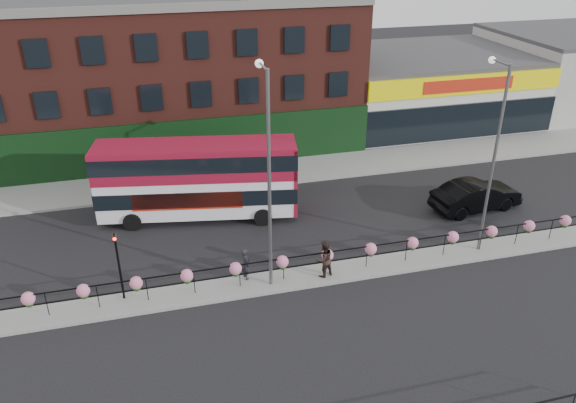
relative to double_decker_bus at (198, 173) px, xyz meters
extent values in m
plane|color=black|center=(3.87, -7.21, -2.64)|extent=(120.00, 120.00, 0.00)
cube|color=gray|center=(3.87, 4.79, -2.56)|extent=(60.00, 4.00, 0.15)
cube|color=gray|center=(3.87, -7.21, -2.56)|extent=(60.00, 1.60, 0.15)
cube|color=maroon|center=(-0.13, 12.79, 2.36)|extent=(25.00, 12.00, 10.00)
cube|color=black|center=(-0.13, 6.71, -0.94)|extent=(25.00, 0.25, 3.40)
cube|color=silver|center=(19.87, 12.79, -0.14)|extent=(15.00, 12.00, 5.00)
cube|color=#3F3F42|center=(19.87, 12.79, 2.51)|extent=(15.00, 12.00, 0.30)
cube|color=#FFF105|center=(19.87, 6.71, 1.66)|extent=(15.00, 0.25, 1.40)
cube|color=red|center=(19.87, 6.59, 1.66)|extent=(7.00, 0.10, 0.90)
cube|color=black|center=(19.87, 6.71, -1.04)|extent=(15.00, 0.25, 2.60)
cube|color=black|center=(3.87, -7.21, -1.39)|extent=(30.00, 0.05, 0.05)
cube|color=black|center=(3.87, -7.21, -1.88)|extent=(30.00, 0.05, 0.05)
cylinder|color=black|center=(-7.13, -7.21, -1.94)|extent=(0.04, 0.04, 1.10)
cylinder|color=black|center=(-5.13, -7.21, -1.94)|extent=(0.04, 0.04, 1.10)
cylinder|color=black|center=(-3.13, -7.21, -1.94)|extent=(0.04, 0.04, 1.10)
cylinder|color=black|center=(-1.13, -7.21, -1.94)|extent=(0.04, 0.04, 1.10)
cylinder|color=black|center=(0.87, -7.21, -1.94)|extent=(0.04, 0.04, 1.10)
cylinder|color=black|center=(2.87, -7.21, -1.94)|extent=(0.04, 0.04, 1.10)
cylinder|color=black|center=(4.87, -7.21, -1.94)|extent=(0.04, 0.04, 1.10)
cylinder|color=black|center=(6.87, -7.21, -1.94)|extent=(0.04, 0.04, 1.10)
cylinder|color=black|center=(8.87, -7.21, -1.94)|extent=(0.04, 0.04, 1.10)
cylinder|color=black|center=(10.87, -7.21, -1.94)|extent=(0.04, 0.04, 1.10)
cylinder|color=black|center=(12.87, -7.21, -1.94)|extent=(0.04, 0.04, 1.10)
cylinder|color=black|center=(14.87, -7.21, -1.94)|extent=(0.04, 0.04, 1.10)
cylinder|color=black|center=(16.87, -7.21, -1.94)|extent=(0.04, 0.04, 1.10)
sphere|color=pink|center=(-7.76, -7.21, -1.54)|extent=(0.56, 0.56, 0.56)
sphere|color=#1A4814|center=(-7.76, -7.21, -1.77)|extent=(0.36, 0.36, 0.36)
sphere|color=pink|center=(-5.65, -7.21, -1.54)|extent=(0.56, 0.56, 0.56)
sphere|color=#1A4814|center=(-5.65, -7.21, -1.77)|extent=(0.36, 0.36, 0.36)
sphere|color=pink|center=(-3.53, -7.21, -1.54)|extent=(0.56, 0.56, 0.56)
sphere|color=#1A4814|center=(-3.53, -7.21, -1.77)|extent=(0.36, 0.36, 0.36)
sphere|color=pink|center=(-1.42, -7.21, -1.54)|extent=(0.56, 0.56, 0.56)
sphere|color=#1A4814|center=(-1.42, -7.21, -1.77)|extent=(0.36, 0.36, 0.36)
sphere|color=pink|center=(0.70, -7.21, -1.54)|extent=(0.56, 0.56, 0.56)
sphere|color=#1A4814|center=(0.70, -7.21, -1.77)|extent=(0.36, 0.36, 0.36)
sphere|color=pink|center=(2.81, -7.21, -1.54)|extent=(0.56, 0.56, 0.56)
sphere|color=#1A4814|center=(2.81, -7.21, -1.77)|extent=(0.36, 0.36, 0.36)
sphere|color=pink|center=(4.93, -7.21, -1.54)|extent=(0.56, 0.56, 0.56)
sphere|color=#1A4814|center=(4.93, -7.21, -1.77)|extent=(0.36, 0.36, 0.36)
sphere|color=pink|center=(7.05, -7.21, -1.54)|extent=(0.56, 0.56, 0.56)
sphere|color=#1A4814|center=(7.05, -7.21, -1.77)|extent=(0.36, 0.36, 0.36)
sphere|color=pink|center=(9.16, -7.21, -1.54)|extent=(0.56, 0.56, 0.56)
sphere|color=#1A4814|center=(9.16, -7.21, -1.77)|extent=(0.36, 0.36, 0.36)
sphere|color=pink|center=(11.28, -7.21, -1.54)|extent=(0.56, 0.56, 0.56)
sphere|color=#1A4814|center=(11.28, -7.21, -1.77)|extent=(0.36, 0.36, 0.36)
sphere|color=pink|center=(13.39, -7.21, -1.54)|extent=(0.56, 0.56, 0.56)
sphere|color=#1A4814|center=(13.39, -7.21, -1.77)|extent=(0.36, 0.36, 0.36)
sphere|color=pink|center=(15.51, -7.21, -1.54)|extent=(0.56, 0.56, 0.56)
sphere|color=#1A4814|center=(15.51, -7.21, -1.77)|extent=(0.36, 0.36, 0.36)
sphere|color=pink|center=(17.62, -7.21, -1.54)|extent=(0.56, 0.56, 0.56)
sphere|color=#1A4814|center=(17.62, -7.21, -1.77)|extent=(0.36, 0.36, 0.36)
cube|color=white|center=(-0.05, 0.01, -0.34)|extent=(10.78, 4.25, 3.83)
cube|color=maroon|center=(-0.05, 0.01, 0.76)|extent=(10.85, 4.32, 1.72)
cube|color=black|center=(-0.05, 0.01, -1.01)|extent=(10.87, 4.35, 0.86)
cube|color=black|center=(-0.05, 0.01, 0.90)|extent=(10.90, 4.37, 0.86)
cube|color=maroon|center=(-0.05, 0.01, 1.60)|extent=(10.78, 4.25, 0.11)
cube|color=maroon|center=(5.08, -0.93, -0.34)|extent=(0.64, 2.45, 3.83)
cube|color=red|center=(-0.74, -1.10, -1.06)|extent=(5.65, 1.08, 0.96)
cylinder|color=black|center=(-3.65, -0.54, -2.16)|extent=(0.99, 0.46, 0.96)
cylinder|color=black|center=(-3.22, 1.81, -2.16)|extent=(0.99, 0.46, 0.96)
cylinder|color=black|center=(3.12, -1.79, -2.16)|extent=(0.99, 0.46, 0.96)
cylinder|color=black|center=(3.55, 0.56, -2.16)|extent=(0.99, 0.46, 0.96)
imported|color=black|center=(15.11, -3.08, -1.78)|extent=(3.04, 5.61, 1.71)
imported|color=black|center=(1.24, -6.67, -1.72)|extent=(0.76, 0.67, 1.54)
imported|color=black|center=(4.71, -7.39, -1.61)|extent=(1.25, 1.17, 1.76)
cylinder|color=slate|center=(2.24, -7.39, 2.34)|extent=(0.15, 0.15, 9.65)
cylinder|color=slate|center=(2.24, -6.66, 7.07)|extent=(0.10, 1.45, 0.10)
sphere|color=silver|center=(2.24, -5.94, 7.02)|extent=(0.35, 0.35, 0.35)
cylinder|color=slate|center=(12.84, -7.15, 2.08)|extent=(0.15, 0.15, 9.14)
cylinder|color=slate|center=(12.84, -6.46, 6.56)|extent=(0.09, 1.37, 0.09)
sphere|color=silver|center=(12.84, -5.78, 6.51)|extent=(0.33, 0.33, 0.33)
cylinder|color=black|center=(-4.13, -6.81, -0.89)|extent=(0.10, 0.10, 3.20)
imported|color=black|center=(-4.13, -6.81, 0.71)|extent=(0.15, 0.18, 0.90)
sphere|color=#FF190C|center=(-4.13, -6.93, 0.53)|extent=(0.14, 0.14, 0.14)
camera|label=1|loc=(-2.35, -27.65, 12.15)|focal=35.00mm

